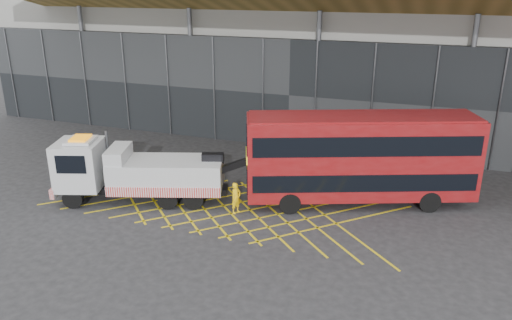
% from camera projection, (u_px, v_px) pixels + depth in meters
% --- Properties ---
extents(ground_plane, '(120.00, 120.00, 0.00)m').
position_uv_depth(ground_plane, '(198.00, 202.00, 28.57)').
color(ground_plane, '#252527').
extents(road_markings, '(19.96, 7.16, 0.01)m').
position_uv_depth(road_markings, '(224.00, 206.00, 28.05)').
color(road_markings, yellow).
rests_on(road_markings, ground_plane).
extents(construction_building, '(55.00, 23.97, 18.00)m').
position_uv_depth(construction_building, '(314.00, 18.00, 41.15)').
color(construction_building, gray).
rests_on(construction_building, ground_plane).
extents(recovery_truck, '(10.94, 5.49, 3.86)m').
position_uv_depth(recovery_truck, '(134.00, 171.00, 28.14)').
color(recovery_truck, black).
rests_on(recovery_truck, ground_plane).
extents(bus_towed, '(12.71, 7.33, 5.11)m').
position_uv_depth(bus_towed, '(360.00, 155.00, 27.51)').
color(bus_towed, maroon).
rests_on(bus_towed, ground_plane).
extents(worker, '(0.62, 0.74, 1.73)m').
position_uv_depth(worker, '(236.00, 198.00, 26.94)').
color(worker, yellow).
rests_on(worker, ground_plane).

